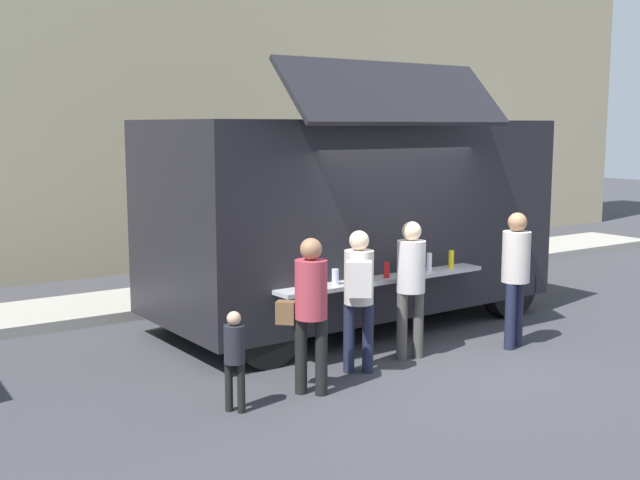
{
  "coord_description": "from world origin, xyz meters",
  "views": [
    {
      "loc": [
        -6.36,
        -6.94,
        2.79
      ],
      "look_at": [
        -0.64,
        1.45,
        1.3
      ],
      "focal_mm": 44.13,
      "sensor_mm": 36.0,
      "label": 1
    }
  ],
  "objects_px": {
    "trash_bin": "(455,245)",
    "child_near_queue": "(234,352)",
    "customer_extra_browsing": "(516,268)",
    "customer_mid_with_backpack": "(359,287)",
    "customer_front_ordering": "(411,277)",
    "food_truck_main": "(352,214)",
    "customer_rear_waiting": "(310,302)"
  },
  "relations": [
    {
      "from": "customer_extra_browsing",
      "to": "customer_mid_with_backpack",
      "type": "bearing_deg",
      "value": 65.72
    },
    {
      "from": "customer_mid_with_backpack",
      "to": "trash_bin",
      "type": "bearing_deg",
      "value": -16.21
    },
    {
      "from": "trash_bin",
      "to": "child_near_queue",
      "type": "distance_m",
      "value": 8.58
    },
    {
      "from": "food_truck_main",
      "to": "customer_rear_waiting",
      "type": "xyz_separation_m",
      "value": [
        -2.16,
        -2.18,
        -0.58
      ]
    },
    {
      "from": "customer_extra_browsing",
      "to": "customer_rear_waiting",
      "type": "bearing_deg",
      "value": 72.37
    },
    {
      "from": "customer_rear_waiting",
      "to": "food_truck_main",
      "type": "bearing_deg",
      "value": 1.88
    },
    {
      "from": "customer_mid_with_backpack",
      "to": "child_near_queue",
      "type": "bearing_deg",
      "value": 135.95
    },
    {
      "from": "trash_bin",
      "to": "child_near_queue",
      "type": "relative_size",
      "value": 0.91
    },
    {
      "from": "trash_bin",
      "to": "child_near_queue",
      "type": "bearing_deg",
      "value": -148.21
    },
    {
      "from": "customer_rear_waiting",
      "to": "trash_bin",
      "type": "bearing_deg",
      "value": -8.23
    },
    {
      "from": "trash_bin",
      "to": "food_truck_main",
      "type": "bearing_deg",
      "value": -151.29
    },
    {
      "from": "food_truck_main",
      "to": "trash_bin",
      "type": "xyz_separation_m",
      "value": [
        4.24,
        2.32,
        -1.1
      ]
    },
    {
      "from": "trash_bin",
      "to": "customer_front_ordering",
      "type": "relative_size",
      "value": 0.55
    },
    {
      "from": "customer_rear_waiting",
      "to": "child_near_queue",
      "type": "height_order",
      "value": "customer_rear_waiting"
    },
    {
      "from": "trash_bin",
      "to": "customer_rear_waiting",
      "type": "xyz_separation_m",
      "value": [
        -6.4,
        -4.5,
        0.52
      ]
    },
    {
      "from": "food_truck_main",
      "to": "customer_extra_browsing",
      "type": "xyz_separation_m",
      "value": [
        0.94,
        -2.17,
        -0.54
      ]
    },
    {
      "from": "child_near_queue",
      "to": "food_truck_main",
      "type": "bearing_deg",
      "value": -0.31
    },
    {
      "from": "customer_mid_with_backpack",
      "to": "customer_rear_waiting",
      "type": "xyz_separation_m",
      "value": [
        -0.83,
        -0.27,
        -0.02
      ]
    },
    {
      "from": "customer_mid_with_backpack",
      "to": "customer_rear_waiting",
      "type": "height_order",
      "value": "customer_rear_waiting"
    },
    {
      "from": "trash_bin",
      "to": "customer_extra_browsing",
      "type": "height_order",
      "value": "customer_extra_browsing"
    },
    {
      "from": "customer_front_ordering",
      "to": "customer_rear_waiting",
      "type": "height_order",
      "value": "customer_front_ordering"
    },
    {
      "from": "trash_bin",
      "to": "child_near_queue",
      "type": "xyz_separation_m",
      "value": [
        -7.29,
        -4.52,
        0.14
      ]
    },
    {
      "from": "child_near_queue",
      "to": "customer_front_ordering",
      "type": "bearing_deg",
      "value": -27.39
    },
    {
      "from": "child_near_queue",
      "to": "customer_extra_browsing",
      "type": "bearing_deg",
      "value": -35.67
    },
    {
      "from": "customer_extra_browsing",
      "to": "child_near_queue",
      "type": "xyz_separation_m",
      "value": [
        -3.99,
        -0.03,
        -0.42
      ]
    },
    {
      "from": "customer_front_ordering",
      "to": "customer_rear_waiting",
      "type": "bearing_deg",
      "value": 114.44
    },
    {
      "from": "food_truck_main",
      "to": "customer_front_ordering",
      "type": "relative_size",
      "value": 3.38
    },
    {
      "from": "food_truck_main",
      "to": "customer_front_ordering",
      "type": "bearing_deg",
      "value": -105.96
    },
    {
      "from": "trash_bin",
      "to": "customer_rear_waiting",
      "type": "relative_size",
      "value": 0.56
    },
    {
      "from": "food_truck_main",
      "to": "customer_extra_browsing",
      "type": "relative_size",
      "value": 3.28
    },
    {
      "from": "food_truck_main",
      "to": "customer_rear_waiting",
      "type": "relative_size",
      "value": 3.41
    },
    {
      "from": "customer_front_ordering",
      "to": "customer_rear_waiting",
      "type": "relative_size",
      "value": 1.01
    }
  ]
}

